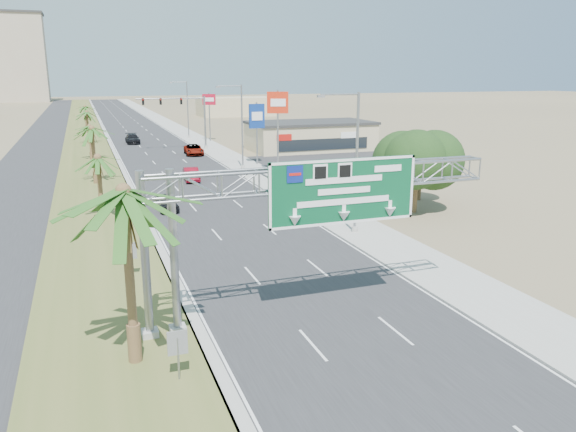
% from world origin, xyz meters
% --- Properties ---
extents(ground, '(600.00, 600.00, 0.00)m').
position_xyz_m(ground, '(0.00, 0.00, 0.00)').
color(ground, '#8C7A59').
rests_on(ground, ground).
extents(road, '(12.00, 300.00, 0.02)m').
position_xyz_m(road, '(0.00, 110.00, 0.01)').
color(road, '#28282B').
rests_on(road, ground).
extents(sidewalk_right, '(4.00, 300.00, 0.10)m').
position_xyz_m(sidewalk_right, '(8.50, 110.00, 0.05)').
color(sidewalk_right, '#9E9B93').
rests_on(sidewalk_right, ground).
extents(median_grass, '(7.00, 300.00, 0.12)m').
position_xyz_m(median_grass, '(-10.00, 110.00, 0.06)').
color(median_grass, '#515A28').
rests_on(median_grass, ground).
extents(opposing_road, '(8.00, 300.00, 0.02)m').
position_xyz_m(opposing_road, '(-17.00, 110.00, 0.01)').
color(opposing_road, '#28282B').
rests_on(opposing_road, ground).
extents(sign_gantry, '(16.75, 1.24, 7.50)m').
position_xyz_m(sign_gantry, '(-1.06, 9.93, 6.06)').
color(sign_gantry, gray).
rests_on(sign_gantry, ground).
extents(palm_near, '(5.70, 5.70, 8.35)m').
position_xyz_m(palm_near, '(-9.20, 8.00, 6.93)').
color(palm_near, brown).
rests_on(palm_near, ground).
extents(palm_row_b, '(3.99, 3.99, 5.95)m').
position_xyz_m(palm_row_b, '(-9.50, 32.00, 4.90)').
color(palm_row_b, brown).
rests_on(palm_row_b, ground).
extents(palm_row_c, '(3.99, 3.99, 6.75)m').
position_xyz_m(palm_row_c, '(-9.50, 48.00, 5.66)').
color(palm_row_c, brown).
rests_on(palm_row_c, ground).
extents(palm_row_d, '(3.99, 3.99, 5.45)m').
position_xyz_m(palm_row_d, '(-9.50, 66.00, 4.42)').
color(palm_row_d, brown).
rests_on(palm_row_d, ground).
extents(palm_row_e, '(3.99, 3.99, 6.15)m').
position_xyz_m(palm_row_e, '(-9.50, 85.00, 5.09)').
color(palm_row_e, brown).
rests_on(palm_row_e, ground).
extents(palm_row_f, '(3.99, 3.99, 5.75)m').
position_xyz_m(palm_row_f, '(-9.50, 110.00, 4.71)').
color(palm_row_f, brown).
rests_on(palm_row_f, ground).
extents(streetlight_near, '(3.27, 0.44, 10.00)m').
position_xyz_m(streetlight_near, '(7.30, 22.00, 4.69)').
color(streetlight_near, gray).
rests_on(streetlight_near, ground).
extents(streetlight_mid, '(3.27, 0.44, 10.00)m').
position_xyz_m(streetlight_mid, '(7.30, 52.00, 4.69)').
color(streetlight_mid, gray).
rests_on(streetlight_mid, ground).
extents(streetlight_far, '(3.27, 0.44, 10.00)m').
position_xyz_m(streetlight_far, '(7.30, 88.00, 4.69)').
color(streetlight_far, gray).
rests_on(streetlight_far, ground).
extents(signal_mast, '(10.28, 0.71, 8.00)m').
position_xyz_m(signal_mast, '(5.17, 71.97, 4.85)').
color(signal_mast, gray).
rests_on(signal_mast, ground).
extents(store_building, '(18.00, 10.00, 4.00)m').
position_xyz_m(store_building, '(22.00, 66.00, 2.00)').
color(store_building, '#CAB688').
rests_on(store_building, ground).
extents(oak_near, '(4.50, 4.50, 6.80)m').
position_xyz_m(oak_near, '(15.00, 26.00, 4.53)').
color(oak_near, brown).
rests_on(oak_near, ground).
extents(oak_far, '(3.50, 3.50, 5.60)m').
position_xyz_m(oak_far, '(18.00, 30.00, 3.82)').
color(oak_far, brown).
rests_on(oak_far, ground).
extents(median_signback_a, '(0.75, 0.08, 2.08)m').
position_xyz_m(median_signback_a, '(-7.80, 6.00, 1.45)').
color(median_signback_a, gray).
rests_on(median_signback_a, ground).
extents(median_signback_b, '(0.75, 0.08, 2.08)m').
position_xyz_m(median_signback_b, '(-8.50, 18.00, 1.45)').
color(median_signback_b, gray).
rests_on(median_signback_b, ground).
extents(tower_distant, '(20.00, 16.00, 35.00)m').
position_xyz_m(tower_distant, '(-32.00, 250.00, 17.50)').
color(tower_distant, tan).
rests_on(tower_distant, ground).
extents(building_distant_right, '(20.00, 12.00, 5.00)m').
position_xyz_m(building_distant_right, '(30.00, 140.00, 2.50)').
color(building_distant_right, '#CAB688').
rests_on(building_distant_right, ground).
extents(car_left_lane, '(1.88, 4.03, 1.34)m').
position_xyz_m(car_left_lane, '(-4.30, 33.75, 0.67)').
color(car_left_lane, black).
rests_on(car_left_lane, ground).
extents(car_mid_lane, '(1.80, 4.38, 1.41)m').
position_xyz_m(car_mid_lane, '(0.20, 46.41, 0.70)').
color(car_mid_lane, maroon).
rests_on(car_mid_lane, ground).
extents(car_right_lane, '(2.85, 5.48, 1.48)m').
position_xyz_m(car_right_lane, '(4.27, 66.40, 0.74)').
color(car_right_lane, gray).
rests_on(car_right_lane, ground).
extents(car_far, '(2.16, 5.30, 1.54)m').
position_xyz_m(car_far, '(-2.70, 83.41, 0.77)').
color(car_far, black).
rests_on(car_far, ground).
extents(pole_sign_red_near, '(2.38, 1.00, 9.48)m').
position_xyz_m(pole_sign_red_near, '(10.47, 47.61, 7.50)').
color(pole_sign_red_near, gray).
rests_on(pole_sign_red_near, ground).
extents(pole_sign_blue, '(2.02, 0.46, 7.81)m').
position_xyz_m(pole_sign_blue, '(10.18, 54.78, 5.79)').
color(pole_sign_blue, gray).
rests_on(pole_sign_blue, ground).
extents(pole_sign_red_far, '(2.19, 0.95, 8.15)m').
position_xyz_m(pole_sign_red_far, '(10.05, 81.81, 6.43)').
color(pole_sign_red_far, gray).
rests_on(pole_sign_red_far, ground).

